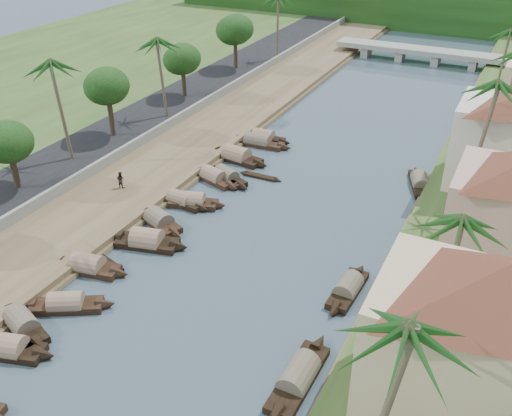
% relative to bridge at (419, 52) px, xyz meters
% --- Properties ---
extents(ground, '(220.00, 220.00, 0.00)m').
position_rel_bridge_xyz_m(ground, '(-0.00, -72.00, -1.72)').
color(ground, '#3C4F5A').
rests_on(ground, ground).
extents(left_bank, '(10.00, 180.00, 0.80)m').
position_rel_bridge_xyz_m(left_bank, '(-16.00, -52.00, -1.32)').
color(left_bank, brown).
rests_on(left_bank, ground).
extents(right_bank, '(16.00, 180.00, 1.20)m').
position_rel_bridge_xyz_m(right_bank, '(19.00, -52.00, -1.12)').
color(right_bank, '#2B441B').
rests_on(right_bank, ground).
extents(road, '(8.00, 180.00, 1.40)m').
position_rel_bridge_xyz_m(road, '(-24.50, -52.00, -1.02)').
color(road, black).
rests_on(road, ground).
extents(retaining_wall, '(0.40, 180.00, 1.10)m').
position_rel_bridge_xyz_m(retaining_wall, '(-20.20, -52.00, -0.37)').
color(retaining_wall, slate).
rests_on(retaining_wall, left_bank).
extents(treeline, '(120.00, 14.00, 8.00)m').
position_rel_bridge_xyz_m(treeline, '(-0.00, 28.00, 2.28)').
color(treeline, '#16330E').
rests_on(treeline, ground).
extents(bridge, '(28.00, 4.00, 2.40)m').
position_rel_bridge_xyz_m(bridge, '(0.00, 0.00, 0.00)').
color(bridge, gray).
rests_on(bridge, ground).
extents(building_near, '(14.85, 14.85, 10.20)m').
position_rel_bridge_xyz_m(building_near, '(18.99, -74.00, 4.66)').
color(building_near, beige).
rests_on(building_near, right_bank).
extents(sampan_1, '(6.91, 3.33, 2.04)m').
position_rel_bridge_xyz_m(sampan_1, '(-8.90, -81.18, -1.31)').
color(sampan_1, black).
rests_on(sampan_1, ground).
extents(sampan_2, '(6.97, 4.79, 1.94)m').
position_rel_bridge_xyz_m(sampan_2, '(-8.60, -76.04, -1.31)').
color(sampan_2, black).
rests_on(sampan_2, ground).
extents(sampan_3, '(7.38, 4.03, 2.01)m').
position_rel_bridge_xyz_m(sampan_3, '(-9.87, -79.01, -1.31)').
color(sampan_3, black).
rests_on(sampan_3, ground).
extents(sampan_4, '(7.45, 2.85, 2.09)m').
position_rel_bridge_xyz_m(sampan_4, '(-10.35, -71.71, -1.31)').
color(sampan_4, black).
rests_on(sampan_4, ground).
extents(sampan_5, '(7.69, 3.53, 2.37)m').
position_rel_bridge_xyz_m(sampan_5, '(-8.23, -66.69, -1.30)').
color(sampan_5, black).
rests_on(sampan_5, ground).
extents(sampan_6, '(7.00, 4.18, 2.09)m').
position_rel_bridge_xyz_m(sampan_6, '(-9.22, -63.44, -1.31)').
color(sampan_6, black).
rests_on(sampan_6, ground).
extents(sampan_7, '(6.92, 2.11, 1.87)m').
position_rel_bridge_xyz_m(sampan_7, '(-9.60, -59.37, -1.32)').
color(sampan_7, black).
rests_on(sampan_7, ground).
extents(sampan_8, '(6.68, 3.35, 2.05)m').
position_rel_bridge_xyz_m(sampan_8, '(-8.33, -59.15, -1.31)').
color(sampan_8, black).
rests_on(sampan_8, ground).
extents(sampan_9, '(7.25, 4.32, 1.90)m').
position_rel_bridge_xyz_m(sampan_9, '(-8.11, -52.96, -1.32)').
color(sampan_9, black).
rests_on(sampan_9, ground).
extents(sampan_10, '(7.28, 3.70, 2.01)m').
position_rel_bridge_xyz_m(sampan_10, '(-9.15, -53.75, -1.31)').
color(sampan_10, black).
rests_on(sampan_10, ground).
extents(sampan_11, '(8.55, 2.99, 2.38)m').
position_rel_bridge_xyz_m(sampan_11, '(-9.40, -48.27, -1.30)').
color(sampan_11, black).
rests_on(sampan_11, ground).
extents(sampan_12, '(8.70, 1.98, 2.07)m').
position_rel_bridge_xyz_m(sampan_12, '(-9.09, -43.56, -1.31)').
color(sampan_12, black).
rests_on(sampan_12, ground).
extents(sampan_13, '(7.20, 1.75, 2.00)m').
position_rel_bridge_xyz_m(sampan_13, '(-9.08, -42.09, -1.31)').
color(sampan_13, black).
rests_on(sampan_13, ground).
extents(sampan_14, '(1.96, 8.84, 2.14)m').
position_rel_bridge_xyz_m(sampan_14, '(9.09, -75.10, -1.31)').
color(sampan_14, black).
rests_on(sampan_14, ground).
extents(sampan_15, '(1.86, 7.22, 1.96)m').
position_rel_bridge_xyz_m(sampan_15, '(9.06, -65.34, -1.31)').
color(sampan_15, black).
rests_on(sampan_15, ground).
extents(sampan_16, '(4.07, 7.94, 1.97)m').
position_rel_bridge_xyz_m(sampan_16, '(10.20, -45.69, -1.31)').
color(sampan_16, black).
rests_on(sampan_16, ground).
extents(canoe_1, '(5.45, 2.44, 0.88)m').
position_rel_bridge_xyz_m(canoe_1, '(-9.77, -70.30, -1.62)').
color(canoe_1, black).
rests_on(canoe_1, ground).
extents(canoe_2, '(5.01, 0.76, 0.73)m').
position_rel_bridge_xyz_m(canoe_2, '(-5.18, -50.95, -1.62)').
color(canoe_2, black).
rests_on(canoe_2, ground).
extents(palm_0, '(3.20, 3.20, 13.01)m').
position_rel_bridge_xyz_m(palm_0, '(15.00, -81.99, 10.67)').
color(palm_0, brown).
rests_on(palm_0, ground).
extents(palm_1, '(3.20, 3.20, 9.91)m').
position_rel_bridge_xyz_m(palm_1, '(16.00, -67.49, 7.65)').
color(palm_1, brown).
rests_on(palm_1, ground).
extents(palm_2, '(3.20, 3.20, 13.06)m').
position_rel_bridge_xyz_m(palm_2, '(15.00, -49.77, 10.69)').
color(palm_2, brown).
rests_on(palm_2, ground).
extents(palm_5, '(3.20, 3.20, 11.76)m').
position_rel_bridge_xyz_m(palm_5, '(-24.00, -58.14, 9.64)').
color(palm_5, brown).
rests_on(palm_5, ground).
extents(palm_6, '(3.20, 3.20, 10.91)m').
position_rel_bridge_xyz_m(palm_6, '(-22.00, -43.23, 8.82)').
color(palm_6, brown).
rests_on(palm_6, ground).
extents(palm_7, '(3.20, 3.20, 10.23)m').
position_rel_bridge_xyz_m(palm_7, '(14.00, -16.19, 7.96)').
color(palm_7, brown).
rests_on(palm_7, ground).
extents(tree_2, '(4.68, 4.68, 6.60)m').
position_rel_bridge_xyz_m(tree_2, '(-24.00, -65.47, 4.28)').
color(tree_2, '#483829').
rests_on(tree_2, ground).
extents(tree_3, '(4.89, 4.89, 7.79)m').
position_rel_bridge_xyz_m(tree_3, '(-24.00, -51.08, 5.36)').
color(tree_3, '#483829').
rests_on(tree_3, ground).
extents(tree_4, '(4.76, 4.76, 6.96)m').
position_rel_bridge_xyz_m(tree_4, '(-24.00, -35.78, 4.60)').
color(tree_4, '#483829').
rests_on(tree_4, ground).
extents(tree_5, '(5.35, 5.35, 8.05)m').
position_rel_bridge_xyz_m(tree_5, '(-24.00, -20.87, 5.44)').
color(tree_5, '#483829').
rests_on(tree_5, ground).
extents(person_far, '(0.83, 0.65, 1.69)m').
position_rel_bridge_xyz_m(person_far, '(-15.83, -60.26, -0.08)').
color(person_far, '#332A24').
rests_on(person_far, left_bank).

